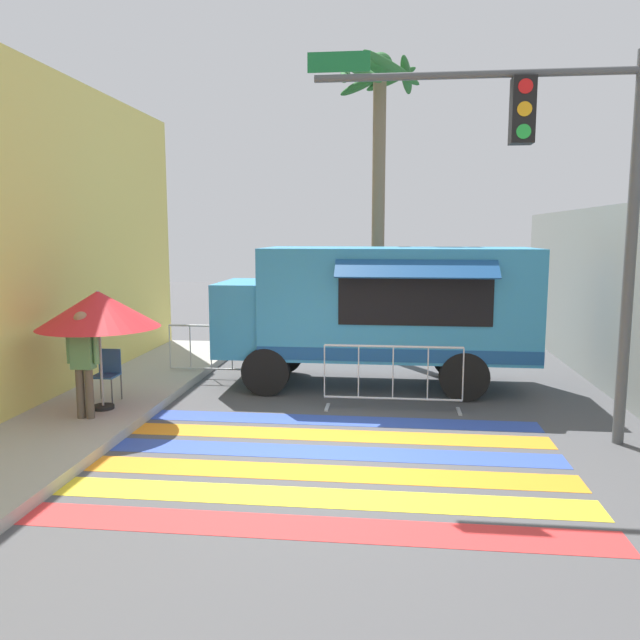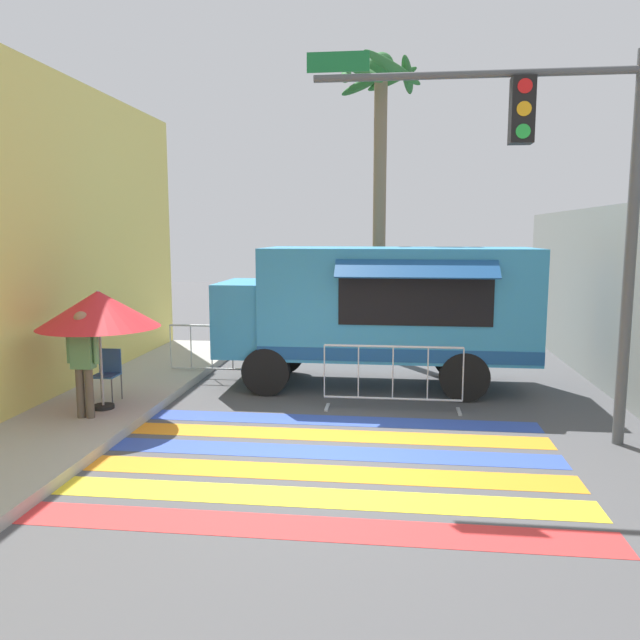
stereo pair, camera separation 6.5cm
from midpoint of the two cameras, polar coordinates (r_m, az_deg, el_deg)
ground_plane at (r=8.86m, az=0.82°, el=-12.30°), size 60.00×60.00×0.00m
concrete_wall_right at (r=12.11m, az=26.82°, el=1.09°), size 0.20×16.00×3.60m
crosswalk_painted at (r=8.61m, az=0.65°, el=-12.87°), size 6.40×4.36×0.01m
food_truck at (r=12.44m, az=4.71°, el=1.29°), size 6.17×2.56×2.78m
traffic_signal_pole at (r=9.60m, az=21.16°, el=12.29°), size 4.68×0.29×5.62m
patio_umbrella at (r=10.80m, az=-19.77°, el=0.90°), size 1.98×1.98×1.98m
folding_chair at (r=11.51m, az=-19.00°, el=-4.34°), size 0.40×0.40×0.90m
vendor_person at (r=10.46m, az=-21.01°, el=-3.25°), size 0.53×0.23×1.70m
barricade_front at (r=10.92m, az=6.51°, el=-5.25°), size 2.41×0.44×1.15m
barricade_side at (r=13.42m, az=-10.06°, el=-2.92°), size 1.83×0.44×1.15m
palm_tree at (r=15.63m, az=5.14°, el=15.67°), size 2.07×2.20×7.30m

